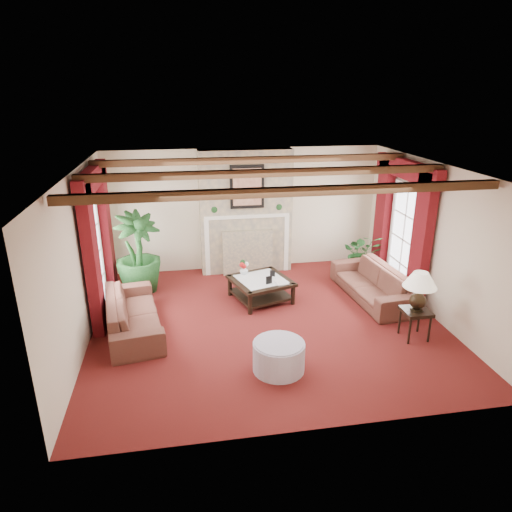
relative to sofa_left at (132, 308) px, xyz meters
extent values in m
plane|color=#440C0F|center=(2.30, -0.13, -0.41)|extent=(6.00, 6.00, 0.00)
plane|color=white|center=(2.30, -0.13, 2.29)|extent=(6.00, 6.00, 0.00)
cube|color=beige|center=(2.30, 2.62, 0.94)|extent=(6.00, 0.02, 2.70)
cube|color=beige|center=(-0.70, -0.13, 0.94)|extent=(0.02, 5.50, 2.70)
cube|color=beige|center=(5.30, -0.13, 0.94)|extent=(0.02, 5.50, 2.70)
imported|color=#3A1017|center=(0.00, 0.00, 0.00)|extent=(2.31, 1.27, 0.83)
imported|color=#3A1017|center=(4.52, 0.53, 0.00)|extent=(2.26, 1.00, 0.84)
imported|color=black|center=(0.01, 1.63, 0.04)|extent=(2.41, 2.47, 0.91)
imported|color=black|center=(4.79, 1.72, -0.04)|extent=(1.33, 1.38, 0.75)
cylinder|color=#A3A1B6|center=(2.18, -1.57, -0.19)|extent=(0.76, 0.76, 0.44)
imported|color=silver|center=(2.06, 1.13, 0.09)|extent=(0.23, 0.24, 0.17)
imported|color=black|center=(2.58, 0.57, 0.17)|extent=(0.23, 0.08, 0.31)
camera|label=1|loc=(0.90, -7.15, 3.47)|focal=32.00mm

